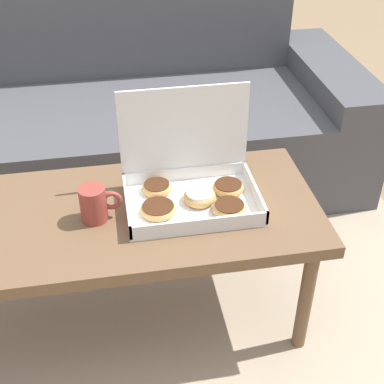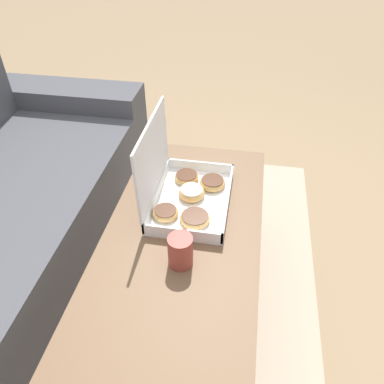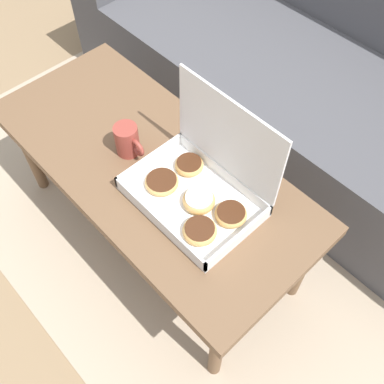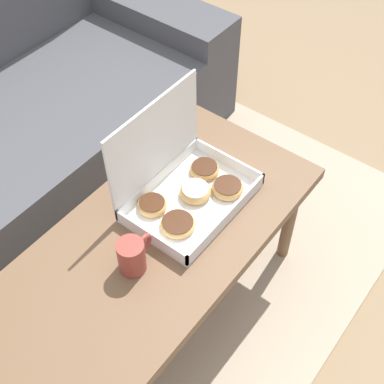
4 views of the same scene
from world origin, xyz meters
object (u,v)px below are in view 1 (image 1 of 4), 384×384
at_px(couch, 112,123).
at_px(coffee_table, 123,224).
at_px(pastry_box, 192,185).
at_px(coffee_mug, 95,204).

xyz_separation_m(couch, coffee_table, (0.00, -0.90, 0.14)).
relative_size(couch, coffee_table, 1.88).
relative_size(couch, pastry_box, 5.63).
bearing_deg(coffee_mug, couch, 85.31).
height_order(couch, pastry_box, couch).
xyz_separation_m(pastry_box, coffee_mug, (-0.29, -0.04, -0.00)).
xyz_separation_m(couch, pastry_box, (0.21, -0.88, 0.24)).
bearing_deg(coffee_mug, pastry_box, 8.66).
xyz_separation_m(coffee_table, coffee_mug, (-0.08, -0.02, 0.10)).
bearing_deg(couch, coffee_table, -90.00).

